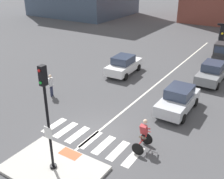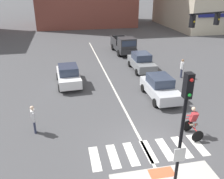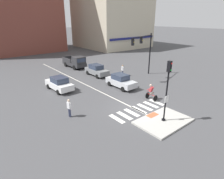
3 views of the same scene
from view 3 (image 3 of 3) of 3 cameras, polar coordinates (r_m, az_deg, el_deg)
The scene contains 22 objects.
ground_plane at distance 18.28m, azimuth 7.20°, elevation -5.71°, with size 300.00×300.00×0.00m, color #474749.
traffic_island at distance 16.50m, azimuth 15.24°, elevation -9.17°, with size 4.52×3.03×0.15m, color #B2AFA8.
tactile_pad_front at distance 17.06m, azimuth 12.11°, elevation -7.52°, with size 1.10×0.60×0.01m, color #DB5B38.
signal_pole at distance 15.23m, azimuth 16.34°, elevation 0.92°, with size 0.44×0.38×5.00m.
crosswalk_stripe_a at distance 16.42m, azimuth 1.46°, elevation -8.80°, with size 0.44×1.80×0.01m, color silver.
crosswalk_stripe_b at distance 16.94m, azimuth 3.78°, elevation -7.84°, with size 0.44×1.80×0.01m, color silver.
crosswalk_stripe_c at distance 17.50m, azimuth 5.95°, elevation -6.93°, with size 0.44×1.80×0.01m, color silver.
crosswalk_stripe_d at distance 18.08m, azimuth 7.98°, elevation -6.07°, with size 0.44×1.80×0.01m, color silver.
crosswalk_stripe_e at distance 18.68m, azimuth 9.87°, elevation -5.25°, with size 0.44×1.80×0.01m, color silver.
crosswalk_stripe_f at distance 19.31m, azimuth 11.63°, elevation -4.49°, with size 0.44×1.80×0.01m, color silver.
crosswalk_stripe_g at distance 19.95m, azimuth 13.28°, elevation -3.76°, with size 0.44×1.80×0.01m, color silver.
lane_centre_line at distance 25.60m, azimuth -9.20°, elevation 2.08°, with size 0.14×28.00×0.01m, color silver.
traffic_light_mast at distance 27.23m, azimuth 9.86°, elevation 12.44°, with size 5.81×2.02×6.04m.
building_corner_left at distance 58.09m, azimuth -0.03°, elevation 20.75°, with size 17.70×17.88×15.99m.
building_far_block at distance 54.43m, azimuth -27.16°, elevation 21.89°, with size 18.80×14.69×22.12m.
car_white_westbound_far at distance 23.26m, azimuth -15.62°, elevation 1.73°, with size 2.01×4.18×1.64m.
car_grey_eastbound_far at distance 28.37m, azimuth -4.66°, elevation 5.84°, with size 1.86×4.11×1.64m.
car_silver_eastbound_mid at distance 23.38m, azimuth 2.69°, elevation 2.60°, with size 1.86×4.11×1.64m.
pickup_truck_charcoal_eastbound_distant at distance 33.33m, azimuth -10.96°, elevation 8.10°, with size 2.17×5.15×2.08m.
cyclist at distance 20.16m, azimuth 11.75°, elevation -0.70°, with size 0.68×1.10×1.68m.
pedestrian_at_curb_left at distance 16.68m, azimuth -12.80°, elevation -5.07°, with size 0.28×0.54×1.67m.
pedestrian_waiting_far_side at distance 28.02m, azimuth 3.21°, elevation 6.05°, with size 0.29×0.54×1.67m.
Camera 3 is at (-11.99, -11.16, 8.13)m, focal length 30.31 mm.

